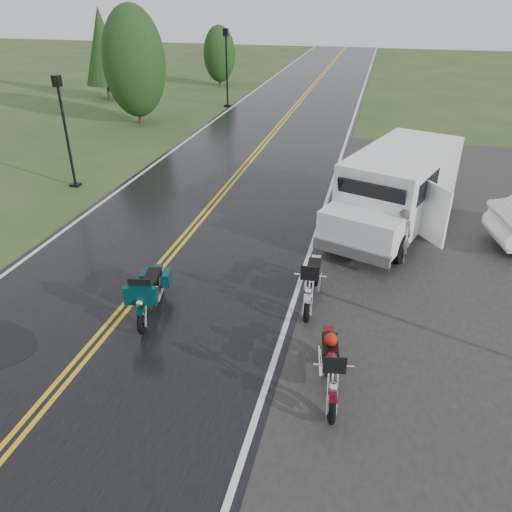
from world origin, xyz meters
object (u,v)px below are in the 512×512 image
(motorcycle_teal, at_px, (141,310))
(person_at_van, at_px, (400,237))
(lamp_post_far_left, at_px, (227,68))
(motorcycle_red, at_px, (333,394))
(motorcycle_silver, at_px, (308,298))
(van_white, at_px, (337,206))
(lamp_post_near_left, at_px, (66,133))

(motorcycle_teal, distance_m, person_at_van, 7.05)
(motorcycle_teal, height_order, lamp_post_far_left, lamp_post_far_left)
(motorcycle_red, relative_size, motorcycle_silver, 0.96)
(motorcycle_teal, bearing_deg, person_at_van, 28.30)
(motorcycle_teal, xyz_separation_m, person_at_van, (5.34, 4.61, 0.14))
(motorcycle_red, height_order, motorcycle_teal, motorcycle_teal)
(motorcycle_silver, bearing_deg, motorcycle_red, -75.48)
(motorcycle_red, distance_m, motorcycle_teal, 4.48)
(van_white, height_order, lamp_post_near_left, lamp_post_near_left)
(motorcycle_red, xyz_separation_m, van_white, (-0.67, 6.80, 0.60))
(motorcycle_silver, distance_m, van_white, 4.05)
(person_at_van, bearing_deg, van_white, -35.40)
(motorcycle_red, relative_size, motorcycle_teal, 0.99)
(motorcycle_silver, height_order, lamp_post_far_left, lamp_post_far_left)
(motorcycle_teal, relative_size, lamp_post_far_left, 0.47)
(van_white, bearing_deg, motorcycle_red, -64.57)
(lamp_post_near_left, xyz_separation_m, lamp_post_far_left, (1.50, 15.03, 0.26))
(motorcycle_silver, relative_size, lamp_post_far_left, 0.49)
(lamp_post_near_left, bearing_deg, motorcycle_teal, -50.31)
(motorcycle_teal, bearing_deg, motorcycle_red, -32.27)
(motorcycle_silver, xyz_separation_m, lamp_post_near_left, (-9.89, 6.59, 1.37))
(motorcycle_silver, distance_m, lamp_post_far_left, 23.25)
(lamp_post_far_left, bearing_deg, motorcycle_silver, -68.78)
(motorcycle_teal, relative_size, motorcycle_silver, 0.97)
(motorcycle_silver, bearing_deg, lamp_post_near_left, 143.96)
(motorcycle_red, distance_m, lamp_post_far_left, 26.16)
(motorcycle_teal, relative_size, lamp_post_near_left, 0.53)
(motorcycle_silver, distance_m, person_at_van, 3.88)
(lamp_post_far_left, bearing_deg, lamp_post_near_left, -95.69)
(lamp_post_near_left, bearing_deg, lamp_post_far_left, 84.31)
(motorcycle_teal, distance_m, van_white, 6.39)
(person_at_van, bearing_deg, motorcycle_silver, 44.58)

